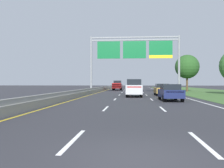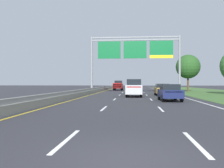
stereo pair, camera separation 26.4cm
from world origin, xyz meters
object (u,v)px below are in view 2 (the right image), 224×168
object	(u,v)px
pickup_truck_red	(118,85)
car_silver_centre_lane_suv	(134,88)
car_gold_right_lane_sedan	(162,89)
overhead_sign_gantry	(135,52)
car_navy_right_lane_sedan	(170,92)
car_black_centre_lane_sedan	(133,89)
roadside_tree_far	(188,67)

from	to	relation	value
pickup_truck_red	car_silver_centre_lane_suv	size ratio (longest dim) A/B	1.15
pickup_truck_red	car_gold_right_lane_sedan	size ratio (longest dim) A/B	1.23
overhead_sign_gantry	car_navy_right_lane_sedan	world-z (taller)	overhead_sign_gantry
car_black_centre_lane_sedan	car_navy_right_lane_sedan	xyz separation A→B (m)	(3.44, -13.66, 0.00)
roadside_tree_far	car_gold_right_lane_sedan	bearing A→B (deg)	-113.55
pickup_truck_red	roadside_tree_far	size ratio (longest dim) A/B	0.77
car_silver_centre_lane_suv	car_gold_right_lane_sedan	distance (m)	5.07
overhead_sign_gantry	car_silver_centre_lane_suv	xyz separation A→B (m)	(-0.16, -11.62, -5.69)
overhead_sign_gantry	roadside_tree_far	bearing A→B (deg)	34.26
car_navy_right_lane_sedan	roadside_tree_far	xyz separation A→B (m)	(6.98, 24.73, 3.96)
car_silver_centre_lane_suv	car_gold_right_lane_sedan	xyz separation A→B (m)	(3.73, 3.42, -0.28)
overhead_sign_gantry	roadside_tree_far	world-z (taller)	overhead_sign_gantry
overhead_sign_gantry	car_navy_right_lane_sedan	bearing A→B (deg)	-79.90
pickup_truck_red	car_navy_right_lane_sedan	distance (m)	34.25
overhead_sign_gantry	car_navy_right_lane_sedan	distance (m)	19.06
pickup_truck_red	car_gold_right_lane_sedan	xyz separation A→B (m)	(7.38, -23.91, -0.26)
car_navy_right_lane_sedan	car_gold_right_lane_sedan	bearing A→B (deg)	-3.50
overhead_sign_gantry	car_gold_right_lane_sedan	size ratio (longest dim) A/B	3.42
car_silver_centre_lane_suv	car_black_centre_lane_sedan	bearing A→B (deg)	1.25
car_black_centre_lane_sedan	car_silver_centre_lane_suv	xyz separation A→B (m)	(0.10, -7.46, 0.28)
car_black_centre_lane_sedan	car_gold_right_lane_sedan	bearing A→B (deg)	-135.86
car_gold_right_lane_sedan	car_black_centre_lane_sedan	bearing A→B (deg)	43.49
car_silver_centre_lane_suv	overhead_sign_gantry	bearing A→B (deg)	-0.33
car_black_centre_lane_sedan	roadside_tree_far	distance (m)	15.71
pickup_truck_red	car_gold_right_lane_sedan	bearing A→B (deg)	-161.89
car_black_centre_lane_sedan	roadside_tree_far	world-z (taller)	roadside_tree_far
overhead_sign_gantry	pickup_truck_red	distance (m)	17.15
pickup_truck_red	car_black_centre_lane_sedan	world-z (taller)	pickup_truck_red
car_navy_right_lane_sedan	car_gold_right_lane_sedan	size ratio (longest dim) A/B	1.01
car_gold_right_lane_sedan	roadside_tree_far	world-z (taller)	roadside_tree_far
car_black_centre_lane_sedan	car_gold_right_lane_sedan	world-z (taller)	same
car_black_centre_lane_sedan	overhead_sign_gantry	bearing A→B (deg)	-2.97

